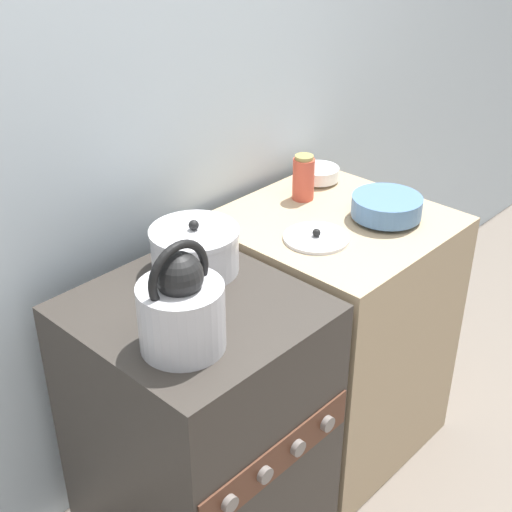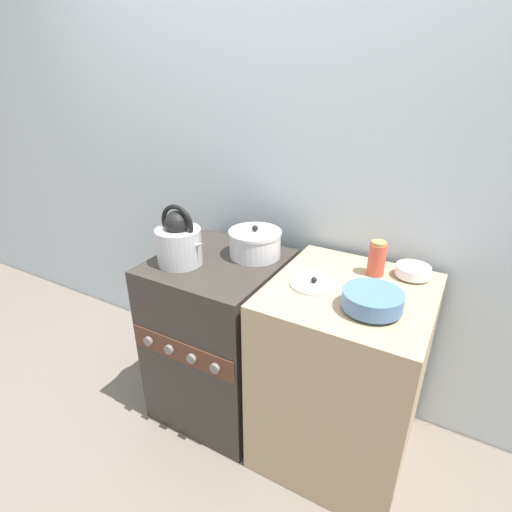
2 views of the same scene
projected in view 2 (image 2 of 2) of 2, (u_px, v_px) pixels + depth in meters
name	position (u px, v px, depth m)	size (l,w,h in m)	color
ground_plane	(190.00, 438.00, 1.95)	(12.00, 12.00, 0.00)	#70665B
wall_back	(262.00, 155.00, 1.98)	(7.00, 0.06, 2.50)	silver
stove	(221.00, 336.00, 2.00)	(0.56, 0.61, 0.85)	#332D28
counter	(342.00, 374.00, 1.75)	(0.63, 0.64, 0.85)	tan
kettle	(179.00, 241.00, 1.75)	(0.24, 0.20, 0.27)	#B2B2B7
cooking_pot	(255.00, 243.00, 1.84)	(0.24, 0.24, 0.15)	silver
enamel_bowl	(372.00, 300.00, 1.41)	(0.22, 0.22, 0.08)	#4C729E
small_ceramic_bowl	(413.00, 271.00, 1.64)	(0.14, 0.14, 0.05)	white
storage_jar	(377.00, 259.00, 1.65)	(0.07, 0.07, 0.15)	#CC4C38
loose_pot_lid	(314.00, 283.00, 1.59)	(0.19, 0.19, 0.03)	silver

